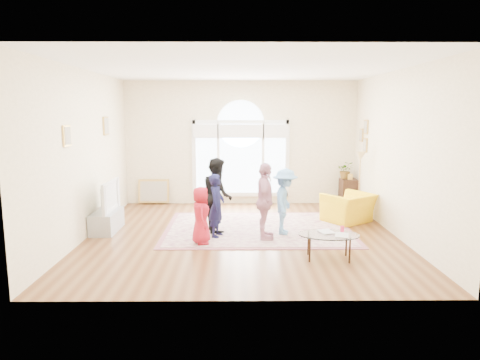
{
  "coord_description": "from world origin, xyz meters",
  "views": [
    {
      "loc": [
        -0.11,
        -8.17,
        2.38
      ],
      "look_at": [
        -0.04,
        0.3,
        1.05
      ],
      "focal_mm": 32.0,
      "sensor_mm": 36.0,
      "label": 1
    }
  ],
  "objects_px": {
    "coffee_table": "(329,235)",
    "television": "(106,196)",
    "area_rug": "(257,228)",
    "armchair": "(348,208)",
    "tv_console": "(107,221)"
  },
  "relations": [
    {
      "from": "coffee_table",
      "to": "armchair",
      "type": "height_order",
      "value": "armchair"
    },
    {
      "from": "television",
      "to": "coffee_table",
      "type": "xyz_separation_m",
      "value": [
        4.14,
        -1.71,
        -0.33
      ]
    },
    {
      "from": "area_rug",
      "to": "coffee_table",
      "type": "height_order",
      "value": "coffee_table"
    },
    {
      "from": "television",
      "to": "coffee_table",
      "type": "relative_size",
      "value": 1.02
    },
    {
      "from": "area_rug",
      "to": "armchair",
      "type": "xyz_separation_m",
      "value": [
        2.03,
        0.55,
        0.31
      ]
    },
    {
      "from": "coffee_table",
      "to": "armchair",
      "type": "relative_size",
      "value": 1.08
    },
    {
      "from": "armchair",
      "to": "tv_console",
      "type": "bearing_deg",
      "value": -27.49
    },
    {
      "from": "tv_console",
      "to": "armchair",
      "type": "relative_size",
      "value": 1.02
    },
    {
      "from": "area_rug",
      "to": "armchair",
      "type": "bearing_deg",
      "value": 15.17
    },
    {
      "from": "tv_console",
      "to": "armchair",
      "type": "distance_m",
      "value": 5.15
    },
    {
      "from": "area_rug",
      "to": "tv_console",
      "type": "height_order",
      "value": "tv_console"
    },
    {
      "from": "coffee_table",
      "to": "armchair",
      "type": "xyz_separation_m",
      "value": [
        0.95,
        2.41,
        -0.08
      ]
    },
    {
      "from": "area_rug",
      "to": "armchair",
      "type": "height_order",
      "value": "armchair"
    },
    {
      "from": "tv_console",
      "to": "coffee_table",
      "type": "xyz_separation_m",
      "value": [
        4.15,
        -1.71,
        0.19
      ]
    },
    {
      "from": "coffee_table",
      "to": "television",
      "type": "bearing_deg",
      "value": 163.29
    }
  ]
}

